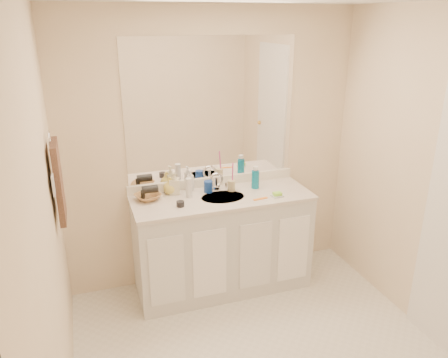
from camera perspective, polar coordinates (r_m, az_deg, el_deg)
name	(u,v)px	position (r m, az deg, el deg)	size (l,w,h in m)	color
wall_back	(212,151)	(3.82, -1.57, 3.71)	(2.60, 0.02, 2.40)	#F6E0C0
wall_front	(436,355)	(1.77, 25.95, -19.92)	(2.60, 0.02, 2.40)	#F6E0C0
wall_left	(47,241)	(2.46, -22.10, -7.52)	(0.02, 2.60, 2.40)	#F6E0C0
wall_right	(445,184)	(3.41, 26.88, -0.58)	(0.02, 2.60, 2.40)	#F6E0C0
vanity_cabinet	(222,244)	(3.88, -0.24, -8.46)	(1.50, 0.55, 0.85)	silver
countertop	(222,198)	(3.68, -0.25, -2.45)	(1.52, 0.57, 0.03)	silver
backsplash	(213,181)	(3.89, -1.46, -0.30)	(1.52, 0.03, 0.08)	white
sink_basin	(223,198)	(3.67, -0.15, -2.52)	(0.37, 0.37, 0.02)	beige
faucet	(216,183)	(3.80, -1.02, -0.59)	(0.02, 0.02, 0.11)	silver
mirror	(212,110)	(3.73, -1.59, 9.00)	(1.48, 0.01, 1.20)	white
blue_mug	(208,187)	(3.74, -2.07, -1.00)	(0.07, 0.07, 0.10)	#153B96
tan_cup	(231,186)	(3.78, 0.98, -0.86)	(0.07, 0.07, 0.09)	beige
toothbrush	(233,174)	(3.75, 1.13, 0.64)	(0.01, 0.01, 0.21)	#D93996
mouthwash_bottle	(255,179)	(3.83, 4.11, -0.06)	(0.07, 0.07, 0.16)	#0D759C
soap_dish	(277,196)	(3.69, 6.97, -2.20)	(0.09, 0.07, 0.01)	silver
green_soap	(277,194)	(3.69, 6.98, -1.93)	(0.07, 0.05, 0.02)	#90E337
orange_comb	(260,199)	(3.63, 4.79, -2.58)	(0.13, 0.03, 0.01)	orange
dark_jar	(180,204)	(3.49, -5.72, -3.25)	(0.06, 0.06, 0.04)	black
extra_white_bottle	(189,188)	(3.64, -4.62, -1.16)	(0.05, 0.05, 0.17)	silver
soap_bottle_white	(190,180)	(3.78, -4.43, -0.12)	(0.07, 0.07, 0.19)	silver
soap_bottle_cream	(174,183)	(3.72, -6.49, -0.48)	(0.09, 0.09, 0.19)	beige
soap_bottle_yellow	(170,185)	(3.73, -7.06, -0.82)	(0.12, 0.12, 0.15)	#E2CF58
wicker_basket	(148,197)	(3.65, -9.90, -2.30)	(0.21, 0.21, 0.05)	#A27241
hair_dryer	(150,189)	(3.63, -9.64, -1.32)	(0.06, 0.06, 0.13)	black
towel_ring	(49,139)	(3.07, -21.85, 4.91)	(0.11, 0.11, 0.01)	silver
hand_towel	(59,181)	(3.16, -20.79, -0.30)	(0.04, 0.32, 0.55)	#36241D
switch_plate	(53,185)	(2.95, -21.39, -0.72)	(0.01, 0.09, 0.13)	white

